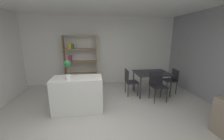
{
  "coord_description": "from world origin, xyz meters",
  "views": [
    {
      "loc": [
        -0.08,
        -2.77,
        1.96
      ],
      "look_at": [
        0.35,
        0.47,
        1.16
      ],
      "focal_mm": 21.97,
      "sensor_mm": 36.0,
      "label": 1
    }
  ],
  "objects_px": {
    "dining_table": "(151,74)",
    "dining_chair_island_side": "(129,80)",
    "kitchen_island": "(78,94)",
    "open_bookshelf": "(79,61)",
    "dining_chair_near": "(157,83)",
    "potted_plant_on_island": "(67,68)",
    "dining_chair_window_side": "(172,79)"
  },
  "relations": [
    {
      "from": "kitchen_island",
      "to": "dining_chair_near",
      "type": "relative_size",
      "value": 1.46
    },
    {
      "from": "potted_plant_on_island",
      "to": "dining_table",
      "type": "distance_m",
      "value": 2.81
    },
    {
      "from": "kitchen_island",
      "to": "open_bookshelf",
      "type": "xyz_separation_m",
      "value": [
        -0.13,
        1.95,
        0.57
      ]
    },
    {
      "from": "dining_table",
      "to": "dining_chair_near",
      "type": "distance_m",
      "value": 0.5
    },
    {
      "from": "dining_table",
      "to": "dining_chair_window_side",
      "type": "relative_size",
      "value": 1.35
    },
    {
      "from": "dining_chair_window_side",
      "to": "dining_chair_near",
      "type": "bearing_deg",
      "value": -55.3
    },
    {
      "from": "potted_plant_on_island",
      "to": "open_bookshelf",
      "type": "distance_m",
      "value": 2.06
    },
    {
      "from": "dining_chair_window_side",
      "to": "dining_chair_island_side",
      "type": "bearing_deg",
      "value": -86.75
    },
    {
      "from": "open_bookshelf",
      "to": "dining_table",
      "type": "height_order",
      "value": "open_bookshelf"
    },
    {
      "from": "kitchen_island",
      "to": "potted_plant_on_island",
      "type": "xyz_separation_m",
      "value": [
        -0.2,
        -0.1,
        0.75
      ]
    },
    {
      "from": "kitchen_island",
      "to": "dining_chair_window_side",
      "type": "relative_size",
      "value": 1.53
    },
    {
      "from": "open_bookshelf",
      "to": "dining_table",
      "type": "relative_size",
      "value": 1.77
    },
    {
      "from": "open_bookshelf",
      "to": "potted_plant_on_island",
      "type": "bearing_deg",
      "value": -92.06
    },
    {
      "from": "potted_plant_on_island",
      "to": "dining_table",
      "type": "height_order",
      "value": "potted_plant_on_island"
    },
    {
      "from": "open_bookshelf",
      "to": "dining_chair_near",
      "type": "height_order",
      "value": "open_bookshelf"
    },
    {
      "from": "potted_plant_on_island",
      "to": "dining_chair_island_side",
      "type": "distance_m",
      "value": 2.15
    },
    {
      "from": "potted_plant_on_island",
      "to": "dining_chair_island_side",
      "type": "relative_size",
      "value": 0.54
    },
    {
      "from": "potted_plant_on_island",
      "to": "dining_chair_near",
      "type": "xyz_separation_m",
      "value": [
        2.6,
        0.43,
        -0.67
      ]
    },
    {
      "from": "open_bookshelf",
      "to": "dining_chair_island_side",
      "type": "xyz_separation_m",
      "value": [
        1.75,
        -1.14,
        -0.5
      ]
    },
    {
      "from": "dining_table",
      "to": "dining_chair_near",
      "type": "height_order",
      "value": "dining_chair_near"
    },
    {
      "from": "potted_plant_on_island",
      "to": "dining_chair_window_side",
      "type": "bearing_deg",
      "value": 14.97
    },
    {
      "from": "dining_table",
      "to": "dining_chair_island_side",
      "type": "xyz_separation_m",
      "value": [
        -0.78,
        0.0,
        -0.16
      ]
    },
    {
      "from": "open_bookshelf",
      "to": "dining_table",
      "type": "bearing_deg",
      "value": -24.15
    },
    {
      "from": "kitchen_island",
      "to": "dining_chair_island_side",
      "type": "relative_size",
      "value": 1.45
    },
    {
      "from": "dining_chair_window_side",
      "to": "kitchen_island",
      "type": "bearing_deg",
      "value": -72.28
    },
    {
      "from": "kitchen_island",
      "to": "open_bookshelf",
      "type": "bearing_deg",
      "value": 93.76
    },
    {
      "from": "potted_plant_on_island",
      "to": "dining_chair_window_side",
      "type": "height_order",
      "value": "potted_plant_on_island"
    },
    {
      "from": "dining_chair_island_side",
      "to": "dining_chair_window_side",
      "type": "bearing_deg",
      "value": -90.01
    },
    {
      "from": "dining_chair_near",
      "to": "potted_plant_on_island",
      "type": "bearing_deg",
      "value": -172.98
    },
    {
      "from": "potted_plant_on_island",
      "to": "open_bookshelf",
      "type": "height_order",
      "value": "open_bookshelf"
    },
    {
      "from": "dining_chair_near",
      "to": "dining_chair_island_side",
      "type": "xyz_separation_m",
      "value": [
        -0.78,
        0.48,
        -0.01
      ]
    },
    {
      "from": "dining_table",
      "to": "dining_chair_island_side",
      "type": "relative_size",
      "value": 1.28
    }
  ]
}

